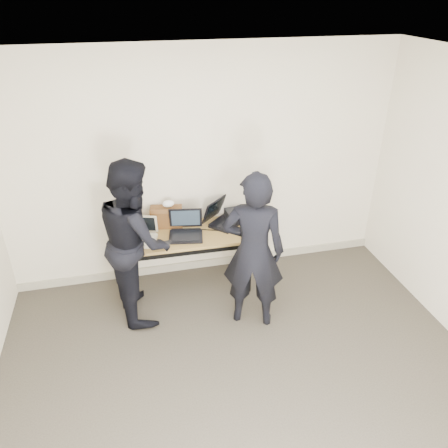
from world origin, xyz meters
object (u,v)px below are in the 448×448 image
object	(u,v)px
laptop_center	(186,230)
laptop_beige	(142,236)
person_typist	(253,252)
equipment_box	(236,215)
person_observer	(135,240)
laptop_right	(222,218)
leather_satchel	(167,216)
desk	(186,238)

from	to	relation	value
laptop_center	laptop_beige	bearing A→B (deg)	-168.76
laptop_beige	person_typist	size ratio (longest dim) A/B	0.23
equipment_box	person_typist	xyz separation A→B (m)	(-0.06, -0.92, 0.07)
laptop_center	person_observer	size ratio (longest dim) A/B	0.24
person_typist	person_observer	xyz separation A→B (m)	(-1.13, 0.46, 0.02)
laptop_right	person_typist	distance (m)	0.90
leather_satchel	person_observer	bearing A→B (deg)	-117.68
laptop_beige	leather_satchel	distance (m)	0.41
laptop_center	equipment_box	world-z (taller)	laptop_center
desk	person_observer	distance (m)	0.66
desk	laptop_center	bearing A→B (deg)	-85.47
laptop_center	person_observer	bearing A→B (deg)	-145.52
laptop_right	laptop_center	bearing A→B (deg)	157.62
laptop_beige	equipment_box	bearing A→B (deg)	26.99
laptop_center	leather_satchel	world-z (taller)	laptop_center
laptop_right	leather_satchel	distance (m)	0.65
desk	laptop_right	size ratio (longest dim) A/B	2.89
desk	equipment_box	bearing A→B (deg)	17.89
equipment_box	person_observer	bearing A→B (deg)	-158.52
laptop_right	laptop_beige	bearing A→B (deg)	147.90
desk	leather_satchel	size ratio (longest dim) A/B	3.93
desk	laptop_center	size ratio (longest dim) A/B	3.56
desk	laptop_center	xyz separation A→B (m)	(0.00, -0.02, 0.12)
desk	laptop_beige	bearing A→B (deg)	-175.41
laptop_right	equipment_box	world-z (taller)	laptop_right
person_typist	laptop_center	bearing A→B (deg)	-31.03
laptop_beige	equipment_box	xyz separation A→B (m)	(1.12, 0.22, 0.02)
laptop_beige	laptop_right	distance (m)	0.97
laptop_beige	equipment_box	size ratio (longest dim) A/B	1.69
leather_satchel	equipment_box	distance (m)	0.81
laptop_beige	laptop_center	world-z (taller)	laptop_center
desk	person_observer	world-z (taller)	person_observer
laptop_center	person_observer	distance (m)	0.63
equipment_box	desk	bearing A→B (deg)	-163.06
equipment_box	laptop_right	bearing A→B (deg)	-168.46
laptop_beige	laptop_right	xyz separation A→B (m)	(0.95, 0.19, 0.01)
person_observer	laptop_center	bearing A→B (deg)	-73.49
laptop_beige	person_observer	distance (m)	0.28
desk	person_observer	bearing A→B (deg)	-152.78
laptop_center	laptop_right	world-z (taller)	laptop_center
leather_satchel	person_typist	size ratio (longest dim) A/B	0.22
person_observer	desk	bearing A→B (deg)	-71.88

